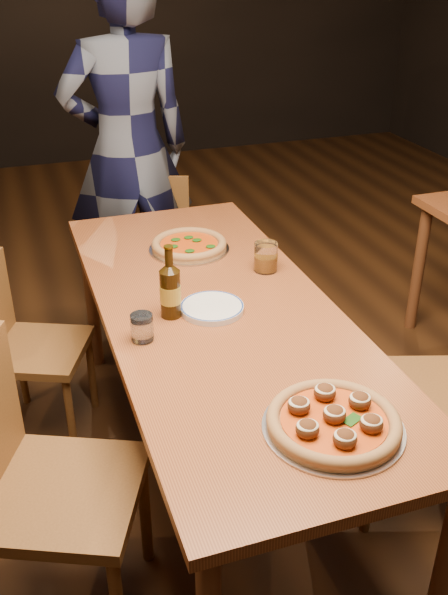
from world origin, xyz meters
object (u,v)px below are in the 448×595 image
object	(u,v)px
pizza_meatball	(334,421)
diner	(128,150)
chair_end	(152,256)
pizza_margherita	(189,245)
chair_main_sw	(38,349)
chair_main_e	(419,392)
chair_main_nw	(62,491)
beer_bottle	(170,292)
plate_stack	(212,308)
water_glass	(142,327)
table_main	(219,326)
amber_glass	(266,257)

from	to	relation	value
pizza_meatball	diner	world-z (taller)	diner
chair_end	pizza_margherita	xyz separation A→B (m)	(0.01, -0.71, 0.36)
chair_end	pizza_meatball	size ratio (longest dim) A/B	2.19
chair_main_sw	chair_main_e	xyz separation A→B (m)	(1.26, -0.84, 0.07)
chair_main_nw	pizza_meatball	distance (m)	0.82
chair_main_e	beer_bottle	distance (m)	0.96
chair_main_sw	chair_main_e	bearing A→B (deg)	-99.86
chair_main_sw	beer_bottle	bearing A→B (deg)	-113.92
plate_stack	water_glass	bearing A→B (deg)	-158.22
pizza_margherita	pizza_meatball	bearing A→B (deg)	-88.12
chair_end	pizza_meatball	bearing A→B (deg)	-69.33
table_main	beer_bottle	distance (m)	0.24
pizza_margherita	amber_glass	bearing A→B (deg)	-51.07
chair_end	pizza_margherita	world-z (taller)	chair_end
table_main	plate_stack	world-z (taller)	plate_stack
pizza_meatball	plate_stack	distance (m)	0.72
chair_main_sw	water_glass	distance (m)	0.80
table_main	water_glass	distance (m)	0.34
chair_main_nw	beer_bottle	size ratio (longest dim) A/B	3.73
table_main	water_glass	bearing A→B (deg)	-159.12
table_main	pizza_meatball	xyz separation A→B (m)	(0.08, -0.71, 0.10)
pizza_meatball	plate_stack	size ratio (longest dim) A/B	1.70
chair_main_sw	pizza_margherita	xyz separation A→B (m)	(0.66, 0.01, 0.37)
chair_main_e	chair_end	world-z (taller)	chair_main_e
table_main	pizza_margherita	bearing A→B (deg)	85.68
chair_main_nw	beer_bottle	bearing A→B (deg)	-22.37
pizza_margherita	diner	size ratio (longest dim) A/B	0.18
chair_main_sw	diner	bearing A→B (deg)	-9.46
chair_main_nw	plate_stack	distance (m)	0.78
chair_main_e	pizza_margherita	world-z (taller)	chair_main_e
table_main	pizza_meatball	distance (m)	0.73
chair_end	plate_stack	xyz separation A→B (m)	(-0.06, -1.23, 0.35)
chair_main_nw	pizza_margherita	xyz separation A→B (m)	(0.66, 0.94, 0.29)
pizza_meatball	plate_stack	bearing A→B (deg)	98.74
amber_glass	chair_end	bearing A→B (deg)	103.64
beer_bottle	diner	size ratio (longest dim) A/B	0.14
chair_main_nw	chair_main_e	size ratio (longest dim) A/B	1.01
chair_main_e	plate_stack	size ratio (longest dim) A/B	4.25
water_glass	diner	xyz separation A→B (m)	(0.28, 1.53, 0.14)
chair_end	water_glass	size ratio (longest dim) A/B	9.09
pizza_margherita	diner	world-z (taller)	diner
chair_end	plate_stack	bearing A→B (deg)	-73.52
plate_stack	pizza_meatball	bearing A→B (deg)	-81.26
chair_main_e	plate_stack	world-z (taller)	chair_main_e
diner	beer_bottle	bearing A→B (deg)	80.81
chair_end	amber_glass	distance (m)	1.09
chair_end	beer_bottle	bearing A→B (deg)	-80.22
chair_end	water_glass	distance (m)	1.43
diner	chair_main_e	bearing A→B (deg)	107.49
plate_stack	water_glass	size ratio (longest dim) A/B	2.43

